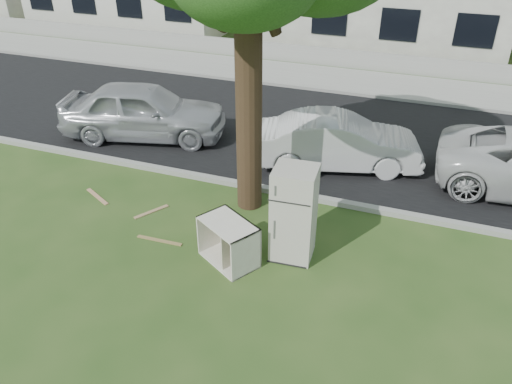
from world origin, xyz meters
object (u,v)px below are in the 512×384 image
(cabinet, at_px, (229,242))
(car_center, at_px, (339,142))
(fridge, at_px, (294,214))
(car_left, at_px, (144,111))

(cabinet, xyz_separation_m, car_center, (1.10, 4.48, 0.24))
(fridge, bearing_deg, car_center, 85.54)
(car_center, bearing_deg, car_left, 75.67)
(car_left, bearing_deg, cabinet, -149.18)
(car_center, bearing_deg, fridge, 164.09)
(cabinet, distance_m, car_left, 6.22)
(cabinet, bearing_deg, car_center, 107.03)
(cabinet, distance_m, car_center, 4.62)
(fridge, height_order, car_center, fridge)
(fridge, relative_size, car_left, 0.41)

